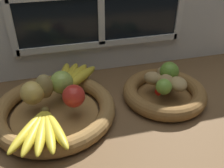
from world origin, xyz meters
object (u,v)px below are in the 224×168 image
at_px(fruit_bowl_left, 55,110).
at_px(apple_red_right, 74,97).
at_px(apple_golden_left, 32,93).
at_px(potato_back, 166,74).
at_px(potato_large, 166,81).
at_px(lime_near, 164,87).
at_px(fruit_bowl_right, 164,93).
at_px(potato_oblong, 153,78).
at_px(potato_small, 178,85).
at_px(chili_pepper, 169,85).
at_px(pear_brown, 44,86).
at_px(apple_green_back, 62,82).
at_px(banana_bunch_back, 72,77).
at_px(lime_far, 169,71).
at_px(banana_bunch_front, 42,130).

bearing_deg(fruit_bowl_left, apple_red_right, -26.35).
height_order(fruit_bowl_left, apple_golden_left, apple_golden_left).
xyz_separation_m(potato_back, potato_large, (-0.02, -0.04, -0.00)).
xyz_separation_m(apple_golden_left, potato_back, (0.45, 0.02, -0.01)).
xyz_separation_m(potato_back, lime_near, (-0.04, -0.08, 0.00)).
bearing_deg(potato_large, fruit_bowl_right, 90.00).
bearing_deg(potato_oblong, potato_small, -41.42).
distance_m(fruit_bowl_left, chili_pepper, 0.38).
height_order(apple_golden_left, lime_near, apple_golden_left).
distance_m(apple_red_right, apple_golden_left, 0.13).
xyz_separation_m(apple_golden_left, pear_brown, (0.04, 0.02, 0.01)).
xyz_separation_m(potato_oblong, chili_pepper, (0.04, -0.04, -0.01)).
xyz_separation_m(potato_large, potato_oblong, (-0.03, 0.03, 0.00)).
distance_m(fruit_bowl_right, apple_red_right, 0.32).
xyz_separation_m(apple_golden_left, lime_near, (0.41, -0.06, -0.01)).
bearing_deg(apple_red_right, potato_back, 12.41).
relative_size(apple_green_back, banana_bunch_back, 0.39).
bearing_deg(pear_brown, potato_back, 0.59).
height_order(apple_red_right, chili_pepper, apple_red_right).
bearing_deg(chili_pepper, potato_back, 47.42).
height_order(fruit_bowl_right, lime_far, lime_far).
height_order(fruit_bowl_left, potato_large, potato_large).
bearing_deg(fruit_bowl_right, lime_near, -123.69).
distance_m(fruit_bowl_left, apple_golden_left, 0.09).
bearing_deg(potato_oblong, fruit_bowl_right, -37.87).
bearing_deg(fruit_bowl_right, potato_oblong, 142.13).
bearing_deg(fruit_bowl_left, apple_golden_left, 161.69).
relative_size(apple_red_right, potato_large, 1.11).
xyz_separation_m(apple_red_right, potato_oblong, (0.28, 0.06, -0.01)).
relative_size(potato_oblong, lime_near, 1.21).
bearing_deg(apple_red_right, pear_brown, 140.13).
bearing_deg(banana_bunch_back, lime_near, -28.98).
xyz_separation_m(banana_bunch_back, potato_large, (0.30, -0.12, 0.00)).
relative_size(apple_green_back, potato_small, 1.11).
bearing_deg(banana_bunch_front, apple_golden_left, 98.23).
relative_size(potato_back, lime_far, 1.10).
relative_size(potato_large, lime_near, 1.18).
distance_m(fruit_bowl_left, potato_small, 0.41).
bearing_deg(apple_golden_left, potato_oblong, 1.14).
bearing_deg(potato_oblong, lime_far, 9.25).
height_order(fruit_bowl_left, apple_green_back, apple_green_back).
bearing_deg(apple_golden_left, potato_back, 2.96).
xyz_separation_m(apple_golden_left, banana_bunch_back, (0.13, 0.10, -0.02)).
xyz_separation_m(fruit_bowl_left, lime_far, (0.40, 0.04, 0.06)).
bearing_deg(banana_bunch_back, apple_red_right, -94.67).
bearing_deg(potato_back, banana_bunch_front, -158.22).
bearing_deg(apple_green_back, fruit_bowl_left, -121.15).
distance_m(fruit_bowl_right, apple_golden_left, 0.44).
bearing_deg(fruit_bowl_left, banana_bunch_front, -105.64).
height_order(lime_near, chili_pepper, lime_near).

